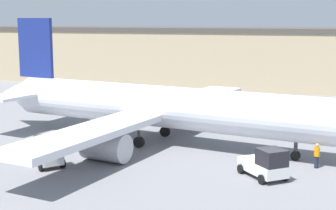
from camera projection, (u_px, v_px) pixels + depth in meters
The scene contains 6 objects.
ground_plane at pixel (168, 144), 42.71m from camera, with size 400.00×400.00×0.00m, color slate.
terminal_building at pixel (187, 56), 81.09m from camera, with size 68.59×13.04×8.88m.
airplane at pixel (158, 108), 42.64m from camera, with size 36.02×32.80×10.31m.
ground_crew_worker at pixel (317, 155), 35.65m from camera, with size 0.39×0.39×1.76m.
baggage_tug at pixel (266, 164), 33.32m from camera, with size 3.67×3.79×2.12m.
belt_loader_truck at pixel (48, 152), 35.91m from camera, with size 3.08×2.98×2.30m.
Camera 1 is at (13.50, -39.31, 10.33)m, focal length 55.00 mm.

